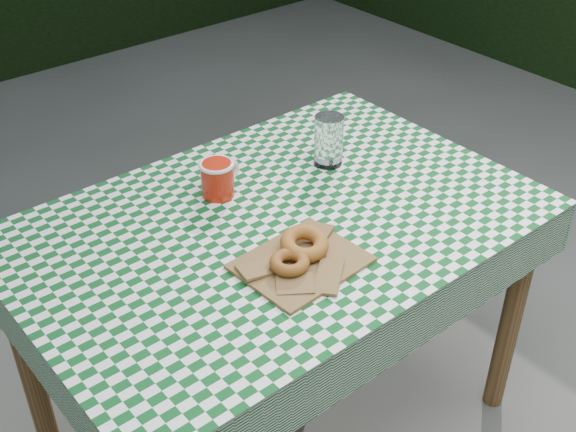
% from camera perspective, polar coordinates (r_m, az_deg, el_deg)
% --- Properties ---
extents(ground, '(60.00, 60.00, 0.00)m').
position_cam_1_polar(ground, '(2.39, -3.23, -13.68)').
color(ground, '#494944').
rests_on(ground, ground).
extents(table, '(1.27, 0.85, 0.75)m').
position_cam_1_polar(table, '(2.04, -0.80, -9.06)').
color(table, brown).
rests_on(table, ground).
extents(tablecloth, '(1.29, 0.87, 0.01)m').
position_cam_1_polar(tablecloth, '(1.80, -0.89, -0.31)').
color(tablecloth, '#0B481B').
rests_on(tablecloth, table).
extents(paper_bag, '(0.29, 0.24, 0.01)m').
position_cam_1_polar(paper_bag, '(1.65, 1.03, -3.62)').
color(paper_bag, olive).
rests_on(paper_bag, tablecloth).
extents(bagel_front, '(0.11, 0.11, 0.03)m').
position_cam_1_polar(bagel_front, '(1.61, 0.12, -3.66)').
color(bagel_front, brown).
rests_on(bagel_front, paper_bag).
extents(bagel_back, '(0.14, 0.14, 0.04)m').
position_cam_1_polar(bagel_back, '(1.66, 1.29, -2.17)').
color(bagel_back, '#9F5221').
rests_on(bagel_back, paper_bag).
extents(coffee_mug, '(0.20, 0.20, 0.09)m').
position_cam_1_polar(coffee_mug, '(1.87, -5.55, 2.89)').
color(coffee_mug, '#AE1D0B').
rests_on(coffee_mug, tablecloth).
extents(drinking_glass, '(0.09, 0.09, 0.14)m').
position_cam_1_polar(drinking_glass, '(2.00, 3.20, 5.93)').
color(drinking_glass, white).
rests_on(drinking_glass, tablecloth).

